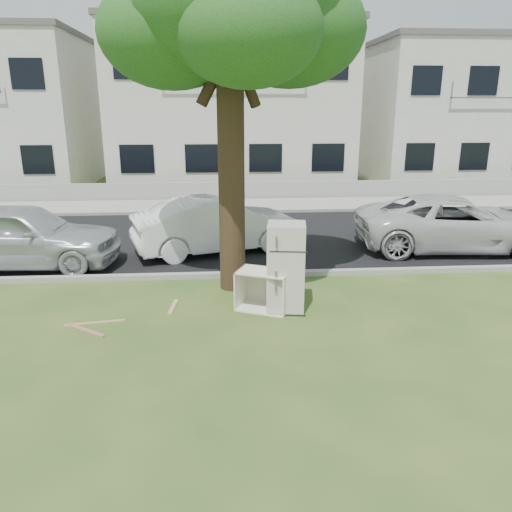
{
  "coord_description": "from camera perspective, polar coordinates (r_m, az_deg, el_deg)",
  "views": [
    {
      "loc": [
        -0.65,
        -8.36,
        3.77
      ],
      "look_at": [
        0.01,
        0.6,
        1.06
      ],
      "focal_mm": 35.0,
      "sensor_mm": 36.0,
      "label": 1
    }
  ],
  "objects": [
    {
      "name": "kerb_far",
      "position": [
        18.31,
        -2.11,
        4.91
      ],
      "size": [
        120.0,
        0.18,
        0.12
      ],
      "primitive_type": "cube",
      "color": "gray",
      "rests_on": "ground"
    },
    {
      "name": "ground",
      "position": [
        9.19,
        0.2,
        -7.41
      ],
      "size": [
        120.0,
        120.0,
        0.0
      ],
      "primitive_type": "plane",
      "color": "#2D4F1C"
    },
    {
      "name": "street_tree",
      "position": [
        10.31,
        -3.11,
        26.41
      ],
      "size": [
        3.8,
        3.8,
        7.02
      ],
      "color": "black",
      "rests_on": "ground"
    },
    {
      "name": "car_center",
      "position": [
        13.3,
        -4.42,
        3.55
      ],
      "size": [
        4.7,
        2.81,
        1.46
      ],
      "primitive_type": "imported",
      "rotation": [
        0.0,
        0.0,
        1.88
      ],
      "color": "white",
      "rests_on": "ground"
    },
    {
      "name": "plank_b",
      "position": [
        9.3,
        -18.93,
        -8.01
      ],
      "size": [
        0.82,
        0.64,
        0.02
      ],
      "primitive_type": "cube",
      "rotation": [
        0.0,
        0.0,
        -0.64
      ],
      "color": "#966B4E",
      "rests_on": "ground"
    },
    {
      "name": "kerb_near",
      "position": [
        11.46,
        -0.74,
        -2.4
      ],
      "size": [
        120.0,
        0.18,
        0.12
      ],
      "primitive_type": "cube",
      "color": "gray",
      "rests_on": "ground"
    },
    {
      "name": "car_left",
      "position": [
        13.23,
        -25.32,
        2.14
      ],
      "size": [
        4.73,
        2.14,
        1.58
      ],
      "primitive_type": "imported",
      "rotation": [
        0.0,
        0.0,
        1.51
      ],
      "color": "#B1B4B9",
      "rests_on": "ground"
    },
    {
      "name": "plank_c",
      "position": [
        9.91,
        -9.46,
        -5.73
      ],
      "size": [
        0.16,
        0.72,
        0.02
      ],
      "primitive_type": "cube",
      "rotation": [
        0.0,
        0.0,
        1.46
      ],
      "color": "tan",
      "rests_on": "ground"
    },
    {
      "name": "plank_a",
      "position": [
        9.54,
        -17.92,
        -7.28
      ],
      "size": [
        1.06,
        0.24,
        0.02
      ],
      "primitive_type": "cube",
      "rotation": [
        0.0,
        0.0,
        0.15
      ],
      "color": "#A78950",
      "rests_on": "ground"
    },
    {
      "name": "sidewalk",
      "position": [
        19.73,
        -2.27,
        5.78
      ],
      "size": [
        120.0,
        2.8,
        0.01
      ],
      "primitive_type": "cube",
      "color": "gray",
      "rests_on": "ground"
    },
    {
      "name": "townhouse_right",
      "position": [
        28.79,
        22.64,
        14.87
      ],
      "size": [
        10.2,
        8.16,
        6.84
      ],
      "color": "silver",
      "rests_on": "ground"
    },
    {
      "name": "townhouse_center",
      "position": [
        25.87,
        -2.9,
        16.67
      ],
      "size": [
        11.22,
        8.16,
        7.44
      ],
      "color": "beige",
      "rests_on": "ground"
    },
    {
      "name": "road",
      "position": [
        14.86,
        -1.58,
        2.11
      ],
      "size": [
        120.0,
        7.0,
        0.01
      ],
      "primitive_type": "cube",
      "color": "black",
      "rests_on": "ground"
    },
    {
      "name": "car_right",
      "position": [
        14.54,
        21.75,
        3.51
      ],
      "size": [
        5.39,
        2.79,
        1.45
      ],
      "primitive_type": "imported",
      "rotation": [
        0.0,
        0.0,
        1.5
      ],
      "color": "silver",
      "rests_on": "ground"
    },
    {
      "name": "low_wall",
      "position": [
        21.24,
        -2.44,
        7.52
      ],
      "size": [
        120.0,
        0.15,
        0.7
      ],
      "primitive_type": "cube",
      "color": "gray",
      "rests_on": "ground"
    },
    {
      "name": "fridge",
      "position": [
        9.41,
        3.43,
        -1.32
      ],
      "size": [
        0.78,
        0.74,
        1.7
      ],
      "primitive_type": "cube",
      "rotation": [
        0.0,
        0.0,
        -0.14
      ],
      "color": "silver",
      "rests_on": "ground"
    },
    {
      "name": "cabinet",
      "position": [
        9.56,
        0.87,
        -3.92
      ],
      "size": [
        1.15,
        0.96,
        0.77
      ],
      "primitive_type": "cube",
      "rotation": [
        0.0,
        0.0,
        -0.42
      ],
      "color": "silver",
      "rests_on": "ground"
    }
  ]
}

